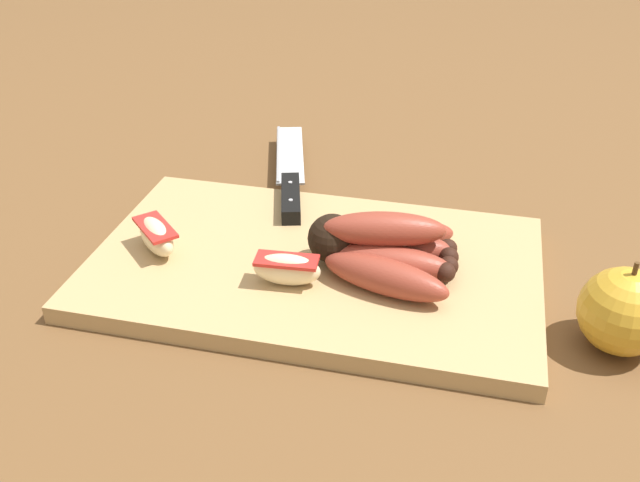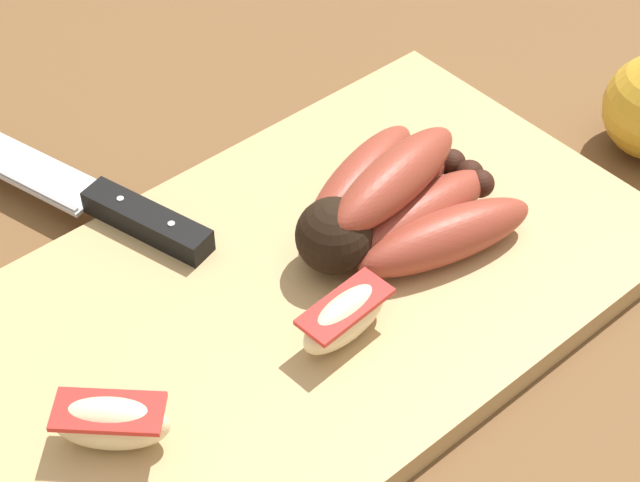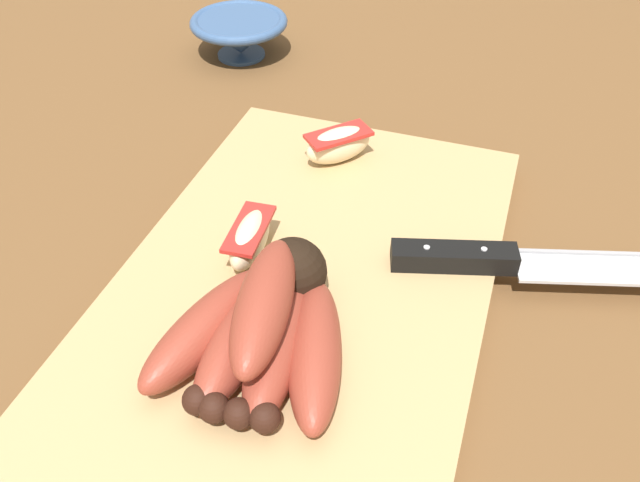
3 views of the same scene
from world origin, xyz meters
TOP-DOWN VIEW (x-y plane):
  - ground_plane at (0.00, 0.00)m, footprint 6.00×6.00m
  - cutting_board at (-0.02, 0.00)m, footprint 0.47×0.29m
  - banana_bunch at (0.05, -0.00)m, footprint 0.15×0.15m
  - chefs_knife at (-0.09, 0.16)m, footprint 0.11×0.28m
  - apple_wedge_near at (-0.03, -0.05)m, footprint 0.07×0.03m
  - apple_wedge_middle at (-0.19, -0.02)m, footprint 0.07×0.07m

SIDE VIEW (x-z plane):
  - ground_plane at x=0.00m, z-range 0.00..0.00m
  - cutting_board at x=-0.02m, z-range 0.00..0.02m
  - chefs_knife at x=-0.09m, z-range 0.02..0.04m
  - apple_wedge_near at x=-0.03m, z-range 0.02..0.05m
  - apple_wedge_middle at x=-0.19m, z-range 0.02..0.06m
  - banana_bunch at x=0.05m, z-range 0.01..0.08m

